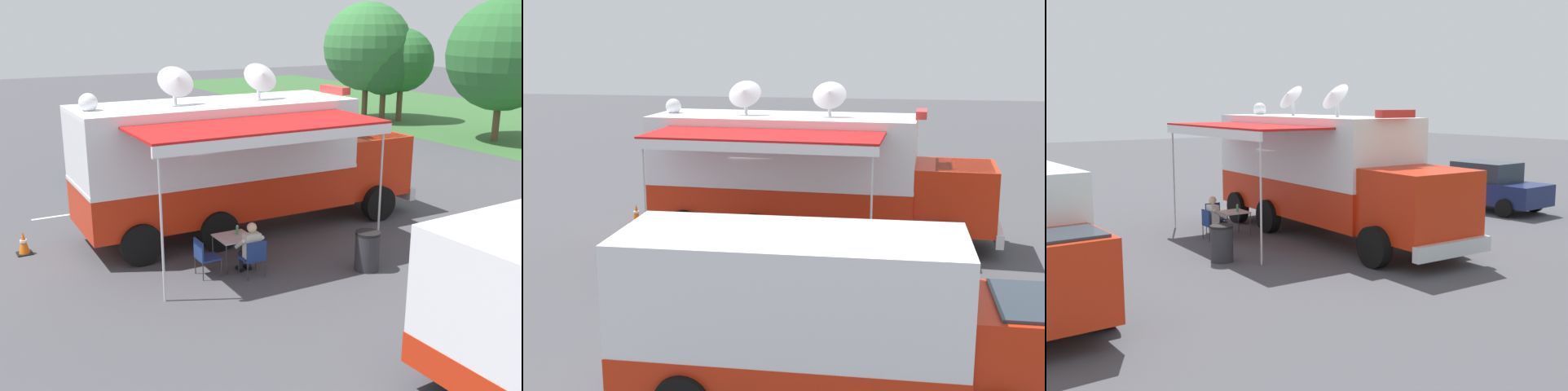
% 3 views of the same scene
% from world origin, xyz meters
% --- Properties ---
extents(ground_plane, '(100.00, 100.00, 0.00)m').
position_xyz_m(ground_plane, '(0.00, 0.00, 0.00)').
color(ground_plane, '#47474C').
extents(lot_stripe, '(0.25, 4.80, 0.01)m').
position_xyz_m(lot_stripe, '(-3.54, -1.76, 0.00)').
color(lot_stripe, silver).
rests_on(lot_stripe, ground).
extents(command_truck, '(5.01, 9.55, 4.53)m').
position_xyz_m(command_truck, '(0.05, 0.75, 1.95)').
color(command_truck, red).
rests_on(command_truck, ground).
extents(folding_table, '(0.82, 0.82, 0.73)m').
position_xyz_m(folding_table, '(2.35, -0.74, 0.67)').
color(folding_table, silver).
rests_on(folding_table, ground).
extents(water_bottle, '(0.07, 0.07, 0.22)m').
position_xyz_m(water_bottle, '(2.27, -0.61, 0.83)').
color(water_bottle, '#3F9959').
rests_on(water_bottle, folding_table).
extents(folding_chair_at_table, '(0.49, 0.49, 0.87)m').
position_xyz_m(folding_chair_at_table, '(3.15, -0.66, 0.51)').
color(folding_chair_at_table, navy).
rests_on(folding_chair_at_table, ground).
extents(folding_chair_beside_table, '(0.49, 0.49, 0.87)m').
position_xyz_m(folding_chair_beside_table, '(2.53, -1.58, 0.51)').
color(folding_chair_beside_table, navy).
rests_on(folding_chair_beside_table, ground).
extents(seated_responder, '(0.67, 0.56, 1.25)m').
position_xyz_m(seated_responder, '(2.96, -0.65, 0.65)').
color(seated_responder, silver).
rests_on(seated_responder, ground).
extents(trash_bin, '(0.57, 0.57, 0.91)m').
position_xyz_m(trash_bin, '(4.05, 1.79, 0.46)').
color(trash_bin, '#2D2D33').
rests_on(trash_bin, ground).
extents(traffic_cone, '(0.36, 0.36, 0.58)m').
position_xyz_m(traffic_cone, '(-0.91, -4.81, 0.28)').
color(traffic_cone, black).
rests_on(traffic_cone, ground).
extents(car_behind_truck, '(2.18, 4.29, 1.76)m').
position_xyz_m(car_behind_truck, '(-7.52, 0.60, 0.88)').
color(car_behind_truck, navy).
rests_on(car_behind_truck, ground).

